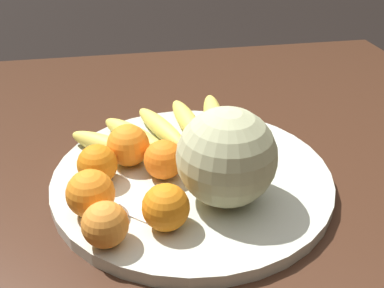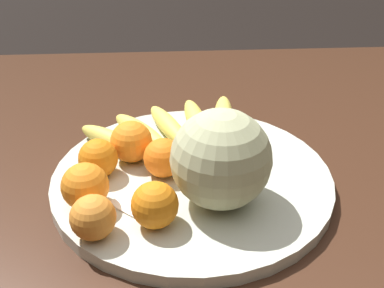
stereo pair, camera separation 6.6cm
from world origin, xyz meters
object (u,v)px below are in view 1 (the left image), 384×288
Objects in this scene: orange_back_right at (205,144)px; produce_tag at (143,214)px; kitchen_table at (236,247)px; orange_front_right at (164,160)px; orange_mid_center at (166,207)px; orange_front_left at (91,193)px; orange_side_extra at (105,224)px; banana_bunch at (165,129)px; orange_back_left at (128,145)px; melon at (227,157)px; orange_top_small at (97,164)px; fruit_bowl at (192,177)px.

orange_back_right is 0.16m from produce_tag.
orange_front_right is at bearing 60.85° from kitchen_table.
produce_tag is (-0.03, 0.14, 0.11)m from kitchen_table.
orange_mid_center is 0.05m from produce_tag.
kitchen_table is at bearing -86.82° from orange_front_left.
banana_bunch is at bearing -22.74° from orange_side_extra.
kitchen_table is at bearing -119.15° from orange_front_right.
produce_tag is at bearing -175.68° from orange_back_left.
melon is 0.48× the size of banana_bunch.
melon is 2.36× the size of orange_side_extra.
orange_front_left is at bearing 26.99° from produce_tag.
orange_top_small is 0.14m from orange_side_extra.
orange_back_left is (0.11, 0.13, -0.03)m from melon.
fruit_bowl is 0.19m from orange_side_extra.
melon reaches higher than orange_mid_center.
orange_top_small is at bearing 89.20° from fruit_bowl.
orange_back_left is at bearing 55.88° from kitchen_table.
banana_bunch is (0.19, 0.06, -0.05)m from melon.
orange_side_extra is (-0.06, 0.16, -0.04)m from melon.
banana_bunch reaches higher than fruit_bowl.
produce_tag is (-0.13, -0.01, -0.03)m from orange_back_left.
orange_front_left is at bearing 173.34° from orange_top_small.
kitchen_table is 0.13m from fruit_bowl.
orange_front_right is (-0.00, 0.04, 0.04)m from fruit_bowl.
orange_back_left is 1.14× the size of orange_side_extra.
orange_front_left is (-0.01, 0.21, 0.14)m from kitchen_table.
orange_back_left is 0.18m from orange_side_extra.
fruit_bowl is 7.17× the size of orange_front_right.
orange_back_right reaches higher than orange_top_small.
orange_mid_center is at bearing -166.64° from orange_back_left.
orange_back_right is 1.04× the size of orange_top_small.
orange_front_left reaches higher than produce_tag.
kitchen_table is at bearing -68.96° from orange_side_extra.
orange_front_left is 1.09× the size of orange_front_right.
melon is 2.06× the size of orange_back_left.
melon is 0.18m from orange_side_extra.
orange_front_left is at bearing 115.81° from fruit_bowl.
orange_front_left reaches higher than orange_front_right.
orange_front_right is (0.07, -0.10, -0.00)m from orange_front_left.
melon reaches higher than produce_tag.
orange_top_small is 0.77× the size of produce_tag.
melon is 0.11m from orange_front_right.
orange_front_right is 0.11m from orange_mid_center.
orange_mid_center is (-0.04, 0.09, -0.04)m from melon.
banana_bunch reaches higher than produce_tag.
fruit_bowl is 0.11m from orange_back_left.
orange_front_left is at bearing 123.19° from orange_front_right.
banana_bunch is 0.27m from orange_side_extra.
banana_bunch is at bearing 17.88° from melon.
produce_tag is at bearing 101.00° from kitchen_table.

